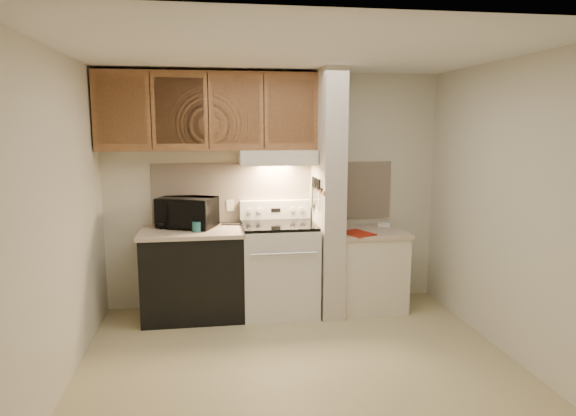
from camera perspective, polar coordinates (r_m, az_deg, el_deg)
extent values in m
plane|color=tan|center=(4.48, 1.08, -16.62)|extent=(3.60, 3.60, 0.00)
plane|color=white|center=(4.07, 1.19, 16.97)|extent=(3.60, 3.60, 0.00)
cube|color=beige|center=(5.56, -1.51, 1.97)|extent=(3.60, 2.50, 0.02)
cube|color=beige|center=(4.18, -23.96, -1.24)|extent=(0.02, 3.00, 2.50)
cube|color=beige|center=(4.74, 23.11, -0.04)|extent=(0.02, 3.00, 2.50)
cube|color=beige|center=(5.55, -1.49, 1.80)|extent=(2.60, 0.02, 0.63)
cube|color=silver|center=(5.38, -1.01, -6.87)|extent=(0.76, 0.65, 0.92)
cube|color=black|center=(5.07, -0.52, -7.41)|extent=(0.50, 0.01, 0.30)
cylinder|color=silver|center=(4.98, -0.46, -5.11)|extent=(0.65, 0.02, 0.02)
cube|color=black|center=(5.27, -1.02, -1.90)|extent=(0.74, 0.64, 0.03)
cube|color=silver|center=(5.53, -1.42, -0.17)|extent=(0.76, 0.08, 0.20)
cube|color=black|center=(5.49, -1.36, -0.24)|extent=(0.10, 0.01, 0.04)
cylinder|color=silver|center=(5.46, -4.28, -0.32)|extent=(0.05, 0.02, 0.05)
cylinder|color=silver|center=(5.47, -3.23, -0.29)|extent=(0.05, 0.02, 0.05)
cylinder|color=silver|center=(5.51, 0.50, -0.20)|extent=(0.05, 0.02, 0.05)
cylinder|color=silver|center=(5.53, 1.52, -0.17)|extent=(0.05, 0.02, 0.05)
cube|color=black|center=(5.36, -10.46, -7.38)|extent=(1.00, 0.63, 0.87)
cube|color=beige|center=(5.25, -10.61, -2.61)|extent=(1.04, 0.67, 0.04)
cube|color=black|center=(5.44, -6.34, -1.80)|extent=(0.22, 0.11, 0.01)
cylinder|color=#246766|center=(5.13, -10.11, -2.05)|extent=(0.11, 0.11, 0.10)
cube|color=silver|center=(5.52, -6.42, 0.28)|extent=(0.08, 0.01, 0.12)
imported|color=black|center=(5.36, -11.15, -0.48)|extent=(0.66, 0.56, 0.31)
cube|color=beige|center=(5.31, 4.44, 1.60)|extent=(0.22, 0.70, 2.50)
cube|color=brown|center=(5.28, 3.22, 2.11)|extent=(0.01, 0.70, 0.04)
cube|color=black|center=(5.22, 3.27, 2.26)|extent=(0.02, 0.42, 0.04)
cube|color=silver|center=(5.09, 3.49, 0.93)|extent=(0.01, 0.03, 0.16)
cylinder|color=black|center=(5.07, 3.50, 2.61)|extent=(0.02, 0.02, 0.10)
cube|color=silver|center=(5.17, 3.28, 0.96)|extent=(0.01, 0.04, 0.18)
cylinder|color=black|center=(5.13, 3.36, 2.69)|extent=(0.02, 0.02, 0.10)
cube|color=silver|center=(5.23, 3.15, 0.94)|extent=(0.01, 0.04, 0.20)
cylinder|color=black|center=(5.23, 3.12, 2.82)|extent=(0.02, 0.02, 0.10)
cube|color=silver|center=(5.31, 2.96, 1.29)|extent=(0.01, 0.04, 0.16)
cylinder|color=black|center=(5.29, 2.98, 2.89)|extent=(0.02, 0.02, 0.10)
cube|color=silver|center=(5.38, 2.80, 1.29)|extent=(0.01, 0.04, 0.18)
cylinder|color=black|center=(5.38, 2.78, 3.00)|extent=(0.02, 0.02, 0.10)
cube|color=slate|center=(5.45, 2.68, 1.32)|extent=(0.03, 0.10, 0.24)
cube|color=silver|center=(5.60, 8.96, -6.92)|extent=(0.70, 0.60, 0.81)
cube|color=beige|center=(5.50, 9.07, -2.67)|extent=(0.74, 0.64, 0.04)
cube|color=#9E1E0D|center=(5.30, 7.71, -2.80)|extent=(0.36, 0.41, 0.01)
cube|color=white|center=(5.73, 10.63, -1.85)|extent=(0.16, 0.13, 0.04)
cube|color=silver|center=(5.31, -1.22, 5.69)|extent=(0.78, 0.44, 0.15)
cube|color=silver|center=(5.10, -0.91, 5.04)|extent=(0.78, 0.04, 0.06)
cube|color=brown|center=(5.30, -8.85, 10.56)|extent=(2.18, 0.33, 0.77)
cube|color=brown|center=(5.20, -18.04, 10.25)|extent=(0.46, 0.01, 0.63)
cube|color=black|center=(5.17, -15.01, 10.39)|extent=(0.01, 0.01, 0.73)
cube|color=brown|center=(5.15, -11.94, 10.51)|extent=(0.46, 0.01, 0.63)
cube|color=black|center=(5.14, -8.86, 10.60)|extent=(0.01, 0.01, 0.73)
cube|color=brown|center=(5.15, -5.77, 10.66)|extent=(0.46, 0.01, 0.63)
cube|color=black|center=(5.17, -2.69, 10.69)|extent=(0.01, 0.01, 0.73)
cube|color=brown|center=(5.20, 0.34, 10.69)|extent=(0.46, 0.01, 0.63)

